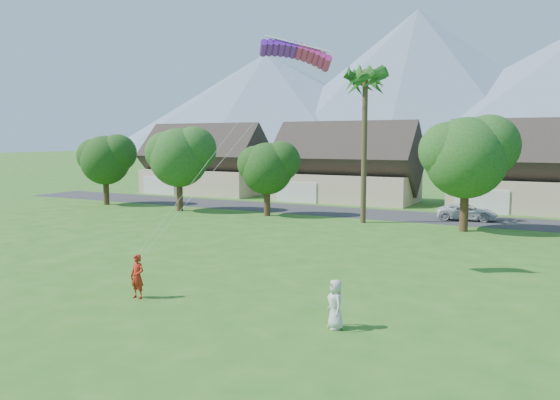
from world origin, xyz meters
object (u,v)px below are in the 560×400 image
Objects in this scene: watcher at (335,304)px; parked_car at (467,212)px; kite_flyer at (137,276)px; parafoil_kite at (296,51)px.

parked_car is (-0.14, 30.07, -0.22)m from watcher.
kite_flyer is at bearing 156.90° from parked_car.
watcher is 12.96m from parafoil_kite.
parked_car is 1.33× the size of parafoil_kite.
parked_car is at bearing 50.99° from parafoil_kite.
parafoil_kite is at bearing 59.82° from kite_flyer.
kite_flyer is 1.06× the size of watcher.
parked_car is (8.82, 30.47, -0.27)m from kite_flyer.
parafoil_kite reaches higher than watcher.
kite_flyer reaches higher than parked_car.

